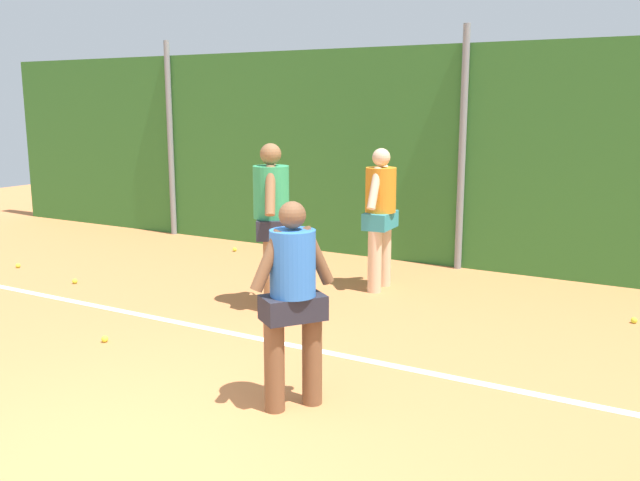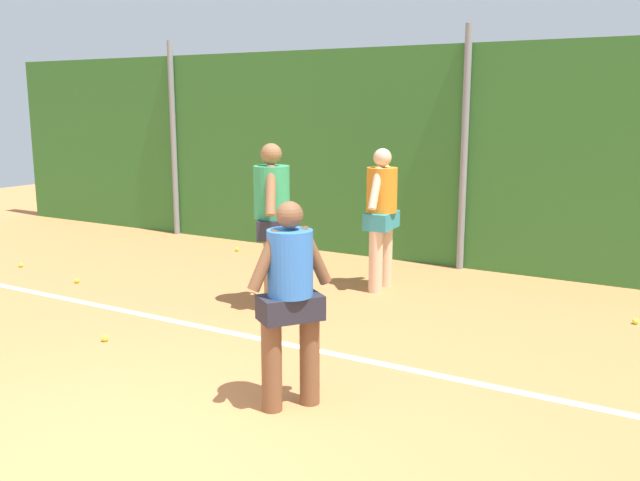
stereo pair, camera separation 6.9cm
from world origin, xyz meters
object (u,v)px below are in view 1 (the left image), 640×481
at_px(tennis_ball_2, 235,249).
at_px(tennis_ball_9, 307,256).
at_px(player_midcourt, 271,217).
at_px(player_backcourt_far, 380,211).
at_px(player_foreground_near, 293,294).
at_px(tennis_ball_4, 634,320).
at_px(tennis_ball_0, 75,281).
at_px(tennis_ball_6, 105,339).
at_px(tennis_ball_7, 18,266).

xyz_separation_m(tennis_ball_2, tennis_ball_9, (1.26, 0.14, 0.00)).
bearing_deg(player_midcourt, player_backcourt_far, -59.77).
height_order(player_foreground_near, player_backcourt_far, player_backcourt_far).
bearing_deg(tennis_ball_4, tennis_ball_0, -164.29).
bearing_deg(tennis_ball_2, tennis_ball_4, -7.91).
bearing_deg(tennis_ball_0, player_backcourt_far, 26.43).
bearing_deg(player_backcourt_far, tennis_ball_9, -125.96).
height_order(player_foreground_near, tennis_ball_0, player_foreground_near).
height_order(player_midcourt, tennis_ball_0, player_midcourt).
distance_m(tennis_ball_2, tennis_ball_6, 4.34).
relative_size(tennis_ball_4, tennis_ball_7, 1.00).
bearing_deg(tennis_ball_0, tennis_ball_2, 77.19).
height_order(tennis_ball_2, tennis_ball_7, same).
xyz_separation_m(tennis_ball_0, tennis_ball_7, (-1.41, 0.21, 0.00)).
distance_m(player_midcourt, tennis_ball_2, 3.33).
distance_m(player_backcourt_far, tennis_ball_4, 3.14).
relative_size(tennis_ball_7, tennis_ball_9, 1.00).
relative_size(player_foreground_near, tennis_ball_2, 24.49).
bearing_deg(tennis_ball_9, player_backcourt_far, -31.36).
relative_size(player_foreground_near, tennis_ball_7, 24.49).
xyz_separation_m(tennis_ball_4, tennis_ball_6, (-4.47, -3.27, 0.00)).
relative_size(tennis_ball_0, tennis_ball_9, 1.00).
height_order(player_midcourt, tennis_ball_2, player_midcourt).
distance_m(tennis_ball_2, tennis_ball_7, 3.18).
xyz_separation_m(player_backcourt_far, tennis_ball_6, (-1.49, -3.20, -0.97)).
relative_size(player_foreground_near, player_midcourt, 0.86).
relative_size(player_foreground_near, player_backcourt_far, 0.91).
bearing_deg(tennis_ball_2, tennis_ball_6, -70.34).
distance_m(player_foreground_near, tennis_ball_9, 5.32).
relative_size(player_midcourt, tennis_ball_7, 28.58).
xyz_separation_m(tennis_ball_0, tennis_ball_2, (0.61, 2.66, 0.00)).
bearing_deg(tennis_ball_9, player_midcourt, -67.88).
bearing_deg(tennis_ball_4, player_midcourt, -158.89).
bearing_deg(player_backcourt_far, tennis_ball_7, -77.20).
bearing_deg(tennis_ball_0, player_midcourt, 8.21).
bearing_deg(tennis_ball_4, tennis_ball_7, -168.42).
bearing_deg(tennis_ball_2, player_backcourt_far, -16.88).
distance_m(player_foreground_near, player_midcourt, 2.72).
height_order(tennis_ball_0, tennis_ball_2, same).
height_order(player_foreground_near, tennis_ball_9, player_foreground_near).
xyz_separation_m(tennis_ball_2, tennis_ball_6, (1.46, -4.09, 0.00)).
height_order(player_foreground_near, tennis_ball_2, player_foreground_near).
xyz_separation_m(player_foreground_near, tennis_ball_4, (2.06, 3.60, -0.88)).
distance_m(player_backcourt_far, tennis_ball_9, 2.21).
relative_size(tennis_ball_4, tennis_ball_9, 1.00).
xyz_separation_m(tennis_ball_2, tennis_ball_4, (5.93, -0.82, 0.00)).
bearing_deg(tennis_ball_2, tennis_ball_7, -129.45).
bearing_deg(tennis_ball_7, player_foreground_near, -18.47).
bearing_deg(player_midcourt, tennis_ball_2, 12.88).
relative_size(player_midcourt, tennis_ball_6, 28.58).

